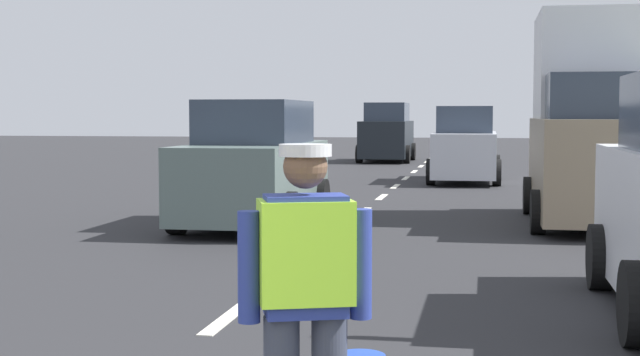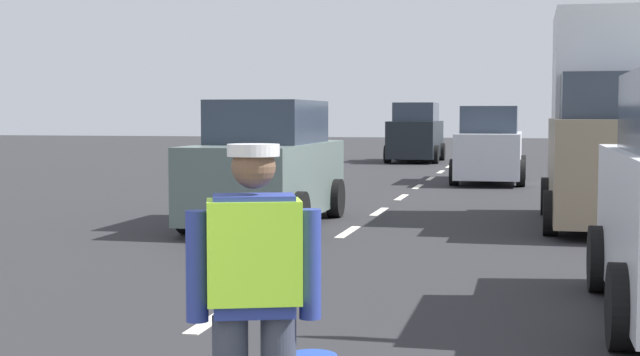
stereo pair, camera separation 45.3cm
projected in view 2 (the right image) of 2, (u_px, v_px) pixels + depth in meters
ground_plane at (419, 186)px, 23.04m from camera, size 96.00×96.00×0.00m
lane_center_line at (436, 175)px, 27.13m from camera, size 0.14×46.40×0.01m
road_worker at (259, 293)px, 4.52m from camera, size 0.70×0.53×1.67m
delivery_truck at (611, 127)px, 14.91m from camera, size 2.16×4.60×3.54m
car_outgoing_far at (490, 147)px, 24.23m from camera, size 1.88×4.30×2.03m
car_oncoming_lead at (267, 167)px, 14.92m from camera, size 1.95×4.26×2.04m
car_oncoming_third at (416, 134)px, 34.76m from camera, size 1.99×4.07×2.25m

